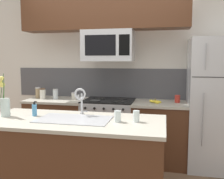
{
  "coord_description": "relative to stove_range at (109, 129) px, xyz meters",
  "views": [
    {
      "loc": [
        0.83,
        -2.75,
        1.52
      ],
      "look_at": [
        0.18,
        0.27,
        1.16
      ],
      "focal_mm": 40.0,
      "sensor_mm": 36.0,
      "label": 1
    }
  ],
  "objects": [
    {
      "name": "storage_jar_short",
      "position": [
        -0.87,
        0.0,
        0.53
      ],
      "size": [
        0.08,
        0.08,
        0.16
      ],
      "color": "silver",
      "rests_on": "back_counter_left"
    },
    {
      "name": "back_counter_right",
      "position": [
        0.76,
        0.0,
        -0.01
      ],
      "size": [
        0.8,
        0.65,
        0.91
      ],
      "color": "#4C2B19",
      "rests_on": "ground"
    },
    {
      "name": "drinking_glass",
      "position": [
        0.37,
        -1.25,
        0.51
      ],
      "size": [
        0.07,
        0.07,
        0.11
      ],
      "color": "silver",
      "rests_on": "island_counter"
    },
    {
      "name": "splash_band",
      "position": [
        -0.0,
        0.32,
        0.69
      ],
      "size": [
        3.34,
        0.01,
        0.48
      ],
      "primitive_type": "cube",
      "color": "#4C4C51",
      "rests_on": "rear_partition"
    },
    {
      "name": "flower_vase",
      "position": [
        -0.89,
        -1.26,
        0.59
      ],
      "size": [
        0.18,
        0.11,
        0.5
      ],
      "color": "silver",
      "rests_on": "island_counter"
    },
    {
      "name": "island_counter",
      "position": [
        -0.11,
        -1.25,
        -0.01
      ],
      "size": [
        1.92,
        0.85,
        0.91
      ],
      "color": "#4C2B19",
      "rests_on": "ground"
    },
    {
      "name": "storage_jar_squat",
      "position": [
        -0.57,
        0.02,
        0.5
      ],
      "size": [
        0.08,
        0.08,
        0.11
      ],
      "color": "silver",
      "rests_on": "back_counter_left"
    },
    {
      "name": "storage_jar_tall",
      "position": [
        -1.19,
        0.02,
        0.54
      ],
      "size": [
        0.08,
        0.08,
        0.18
      ],
      "color": "#997F5B",
      "rests_on": "back_counter_left"
    },
    {
      "name": "upper_cabinet_band",
      "position": [
        -0.07,
        -0.05,
        1.79
      ],
      "size": [
        2.44,
        0.34,
        0.6
      ],
      "primitive_type": "cube",
      "color": "#4C2B19"
    },
    {
      "name": "kitchen_sink",
      "position": [
        -0.09,
        -1.25,
        0.38
      ],
      "size": [
        0.76,
        0.44,
        0.16
      ],
      "color": "#ADAFB5",
      "rests_on": "island_counter"
    },
    {
      "name": "spare_glass",
      "position": [
        0.56,
        -1.22,
        0.51
      ],
      "size": [
        0.07,
        0.07,
        0.12
      ],
      "color": "silver",
      "rests_on": "island_counter"
    },
    {
      "name": "banana_bunch",
      "position": [
        0.7,
        -0.06,
        0.47
      ],
      "size": [
        0.19,
        0.16,
        0.08
      ],
      "color": "yellow",
      "rests_on": "back_counter_right"
    },
    {
      "name": "rear_partition",
      "position": [
        0.3,
        0.38,
        0.84
      ],
      "size": [
        5.2,
        0.1,
        2.6
      ],
      "primitive_type": "cube",
      "color": "silver",
      "rests_on": "ground"
    },
    {
      "name": "back_counter_left",
      "position": [
        -0.83,
        0.0,
        -0.01
      ],
      "size": [
        0.94,
        0.65,
        0.91
      ],
      "color": "#4C2B19",
      "rests_on": "ground"
    },
    {
      "name": "coffee_tin",
      "position": [
        1.01,
        0.05,
        0.5
      ],
      "size": [
        0.08,
        0.08,
        0.11
      ],
      "primitive_type": "cylinder",
      "color": "#B22D23",
      "rests_on": "back_counter_right"
    },
    {
      "name": "stove_range",
      "position": [
        0.0,
        0.0,
        0.0
      ],
      "size": [
        0.76,
        0.64,
        0.93
      ],
      "color": "#B7BABF",
      "rests_on": "ground"
    },
    {
      "name": "refrigerator",
      "position": [
        1.57,
        0.02,
        0.45
      ],
      "size": [
        0.83,
        0.74,
        1.82
      ],
      "color": "#B7BABF",
      "rests_on": "ground"
    },
    {
      "name": "microwave",
      "position": [
        0.0,
        -0.02,
        1.27
      ],
      "size": [
        0.74,
        0.4,
        0.45
      ],
      "color": "#B7BABF"
    },
    {
      "name": "dish_soap_bottle",
      "position": [
        -0.58,
        -1.18,
        0.52
      ],
      "size": [
        0.06,
        0.05,
        0.16
      ],
      "color": "#4C93C6",
      "rests_on": "island_counter"
    },
    {
      "name": "sink_faucet",
      "position": [
        -0.09,
        -1.03,
        0.65
      ],
      "size": [
        0.14,
        0.14,
        0.31
      ],
      "color": "#B7BABF",
      "rests_on": "island_counter"
    },
    {
      "name": "storage_jar_medium",
      "position": [
        -1.08,
        -0.03,
        0.53
      ],
      "size": [
        0.09,
        0.09,
        0.17
      ],
      "color": "silver",
      "rests_on": "back_counter_left"
    }
  ]
}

